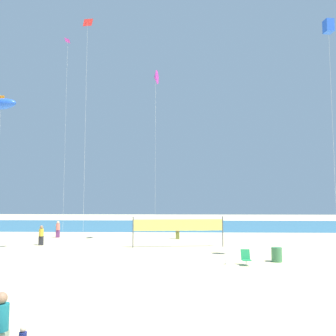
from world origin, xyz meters
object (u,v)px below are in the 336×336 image
object	(u,v)px
mother_figure	(0,325)
kite_blue_box	(328,27)
beach_handbag	(229,262)
kite_blue_inflatable	(1,104)
beachgoer_mustard_shirt	(41,235)
kite_magenta_delta	(156,78)
kite_red_diamond	(87,25)
beachgoer_coral_shirt	(58,229)
volleyball_net	(178,226)
trash_barrel	(277,255)
beachgoer_plum_shirt	(178,230)
folding_beach_chair	(246,257)
kite_magenta_diamond	(68,46)

from	to	relation	value
mother_figure	kite_blue_box	world-z (taller)	kite_blue_box
mother_figure	beach_handbag	world-z (taller)	mother_figure
mother_figure	kite_blue_inflatable	size ratio (longest dim) A/B	0.15
mother_figure	kite_blue_box	distance (m)	23.37
beachgoer_mustard_shirt	kite_magenta_delta	distance (m)	16.88
kite_blue_inflatable	kite_magenta_delta	bearing A→B (deg)	30.02
kite_blue_box	kite_red_diamond	bearing A→B (deg)	171.17
beachgoer_coral_shirt	volleyball_net	distance (m)	13.32
beach_handbag	volleyball_net	bearing A→B (deg)	113.30
trash_barrel	beach_handbag	world-z (taller)	trash_barrel
mother_figure	beachgoer_coral_shirt	world-z (taller)	mother_figure
beachgoer_plum_shirt	folding_beach_chair	bearing A→B (deg)	127.86
beachgoer_coral_shirt	kite_magenta_delta	size ratio (longest dim) A/B	0.10
beachgoer_coral_shirt	volleyball_net	world-z (taller)	volleyball_net
beachgoer_coral_shirt	kite_blue_inflatable	bearing A→B (deg)	68.09
beachgoer_mustard_shirt	kite_blue_box	size ratio (longest dim) A/B	0.11
beachgoer_plum_shirt	kite_magenta_diamond	bearing A→B (deg)	13.62
beach_handbag	folding_beach_chair	bearing A→B (deg)	-13.10
mother_figure	kite_red_diamond	distance (m)	21.99
beach_handbag	kite_red_diamond	size ratio (longest dim) A/B	0.02
kite_red_diamond	beachgoer_plum_shirt	bearing A→B (deg)	54.28
beachgoer_mustard_shirt	volleyball_net	xyz separation A→B (m)	(11.32, -0.67, 0.76)
kite_magenta_diamond	volleyball_net	bearing A→B (deg)	-29.46
folding_beach_chair	volleyball_net	world-z (taller)	volleyball_net
trash_barrel	volleyball_net	xyz separation A→B (m)	(-6.03, 6.05, 1.19)
mother_figure	beachgoer_mustard_shirt	world-z (taller)	mother_figure
volleyball_net	kite_red_diamond	xyz separation A→B (m)	(-6.61, -3.84, 14.83)
beach_handbag	kite_magenta_delta	size ratio (longest dim) A/B	0.03
beachgoer_mustard_shirt	kite_blue_box	world-z (taller)	kite_blue_box
kite_red_diamond	kite_magenta_delta	bearing A→B (deg)	55.19
beachgoer_plum_shirt	beachgoer_coral_shirt	bearing A→B (deg)	15.97
mother_figure	volleyball_net	size ratio (longest dim) A/B	0.23
trash_barrel	volleyball_net	bearing A→B (deg)	134.88
mother_figure	beachgoer_coral_shirt	distance (m)	26.34
mother_figure	volleyball_net	world-z (taller)	volleyball_net
kite_blue_inflatable	volleyball_net	bearing A→B (deg)	15.36
kite_blue_inflatable	kite_red_diamond	world-z (taller)	kite_red_diamond
beachgoer_coral_shirt	beach_handbag	distance (m)	19.72
beachgoer_mustard_shirt	kite_red_diamond	xyz separation A→B (m)	(4.71, -4.50, 15.59)
mother_figure	trash_barrel	bearing A→B (deg)	79.67
beachgoer_mustard_shirt	volleyball_net	world-z (taller)	volleyball_net
beach_handbag	trash_barrel	bearing A→B (deg)	16.13
beach_handbag	kite_magenta_delta	distance (m)	18.26
folding_beach_chair	volleyball_net	xyz separation A→B (m)	(-3.94, 7.15, 1.16)
mother_figure	beachgoer_plum_shirt	world-z (taller)	beachgoer_plum_shirt
kite_magenta_diamond	kite_red_diamond	bearing A→B (deg)	-64.74
kite_magenta_delta	beach_handbag	bearing A→B (deg)	-62.49
beachgoer_plum_shirt	kite_blue_box	world-z (taller)	kite_blue_box
kite_red_diamond	beachgoer_mustard_shirt	bearing A→B (deg)	136.27
volleyball_net	beach_handbag	world-z (taller)	volleyball_net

